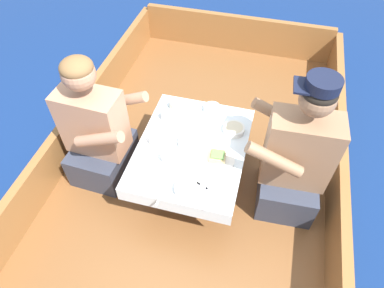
{
  "coord_description": "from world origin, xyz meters",
  "views": [
    {
      "loc": [
        0.37,
        -1.37,
        2.33
      ],
      "look_at": [
        0.0,
        0.02,
        0.7
      ],
      "focal_mm": 32.0,
      "sensor_mm": 36.0,
      "label": 1
    }
  ],
  "objects_px": {
    "person_port": "(97,133)",
    "coffee_cup_starboard": "(167,157)",
    "sandwich": "(218,156)",
    "coffee_cup_center": "(166,115)",
    "tin_can": "(174,105)",
    "person_starboard": "(295,160)",
    "coffee_cup_port": "(155,139)"
  },
  "relations": [
    {
      "from": "tin_can",
      "to": "coffee_cup_starboard",
      "type": "bearing_deg",
      "value": -78.61
    },
    {
      "from": "person_port",
      "to": "person_starboard",
      "type": "bearing_deg",
      "value": 6.31
    },
    {
      "from": "coffee_cup_port",
      "to": "person_port",
      "type": "bearing_deg",
      "value": -177.38
    },
    {
      "from": "person_starboard",
      "to": "tin_can",
      "type": "distance_m",
      "value": 0.9
    },
    {
      "from": "sandwich",
      "to": "coffee_cup_center",
      "type": "relative_size",
      "value": 1.19
    },
    {
      "from": "coffee_cup_port",
      "to": "coffee_cup_starboard",
      "type": "xyz_separation_m",
      "value": [
        0.12,
        -0.13,
        0.01
      ]
    },
    {
      "from": "coffee_cup_port",
      "to": "coffee_cup_starboard",
      "type": "bearing_deg",
      "value": -47.01
    },
    {
      "from": "coffee_cup_starboard",
      "to": "tin_can",
      "type": "relative_size",
      "value": 1.33
    },
    {
      "from": "sandwich",
      "to": "coffee_cup_center",
      "type": "bearing_deg",
      "value": 148.01
    },
    {
      "from": "person_port",
      "to": "coffee_cup_starboard",
      "type": "distance_m",
      "value": 0.54
    },
    {
      "from": "person_port",
      "to": "coffee_cup_port",
      "type": "relative_size",
      "value": 9.28
    },
    {
      "from": "sandwich",
      "to": "coffee_cup_center",
      "type": "xyz_separation_m",
      "value": [
        -0.42,
        0.26,
        0.0
      ]
    },
    {
      "from": "person_starboard",
      "to": "sandwich",
      "type": "distance_m",
      "value": 0.47
    },
    {
      "from": "person_port",
      "to": "person_starboard",
      "type": "xyz_separation_m",
      "value": [
        1.28,
        0.08,
        0.02
      ]
    },
    {
      "from": "person_port",
      "to": "tin_can",
      "type": "distance_m",
      "value": 0.56
    },
    {
      "from": "person_port",
      "to": "coffee_cup_port",
      "type": "bearing_deg",
      "value": 5.18
    },
    {
      "from": "sandwich",
      "to": "coffee_cup_port",
      "type": "relative_size",
      "value": 1.0
    },
    {
      "from": "sandwich",
      "to": "tin_can",
      "type": "bearing_deg",
      "value": 135.72
    },
    {
      "from": "sandwich",
      "to": "tin_can",
      "type": "relative_size",
      "value": 1.56
    },
    {
      "from": "coffee_cup_starboard",
      "to": "coffee_cup_center",
      "type": "height_order",
      "value": "same"
    },
    {
      "from": "person_port",
      "to": "coffee_cup_starboard",
      "type": "relative_size",
      "value": 10.87
    },
    {
      "from": "sandwich",
      "to": "tin_can",
      "type": "distance_m",
      "value": 0.55
    },
    {
      "from": "person_port",
      "to": "coffee_cup_port",
      "type": "xyz_separation_m",
      "value": [
        0.4,
        0.02,
        0.03
      ]
    },
    {
      "from": "sandwich",
      "to": "coffee_cup_starboard",
      "type": "distance_m",
      "value": 0.31
    },
    {
      "from": "person_port",
      "to": "coffee_cup_center",
      "type": "bearing_deg",
      "value": 33.27
    },
    {
      "from": "person_starboard",
      "to": "person_port",
      "type": "bearing_deg",
      "value": 0.86
    },
    {
      "from": "person_starboard",
      "to": "sandwich",
      "type": "height_order",
      "value": "person_starboard"
    },
    {
      "from": "person_starboard",
      "to": "coffee_cup_center",
      "type": "xyz_separation_m",
      "value": [
        -0.88,
        0.16,
        0.02
      ]
    },
    {
      "from": "sandwich",
      "to": "coffee_cup_center",
      "type": "distance_m",
      "value": 0.49
    },
    {
      "from": "coffee_cup_port",
      "to": "tin_can",
      "type": "bearing_deg",
      "value": 86.12
    },
    {
      "from": "coffee_cup_port",
      "to": "coffee_cup_center",
      "type": "height_order",
      "value": "coffee_cup_center"
    },
    {
      "from": "sandwich",
      "to": "coffee_cup_starboard",
      "type": "xyz_separation_m",
      "value": [
        -0.3,
        -0.09,
        0.0
      ]
    }
  ]
}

